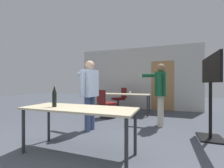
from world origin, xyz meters
TOP-DOWN VIEW (x-y plane):
  - back_wall at (0.03, 5.13)m, footprint 5.27×0.12m
  - conference_table_near at (-0.06, 0.54)m, footprint 1.82×0.67m
  - conference_table_far at (-0.25, 3.85)m, footprint 1.94×0.69m
  - tv_screen at (2.09, 2.00)m, footprint 0.44×1.28m
  - person_near_casual at (-0.48, 1.66)m, footprint 0.75×0.70m
  - person_center_tall at (1.10, 2.64)m, footprint 0.76×0.71m
  - office_chair_mid_tucked at (-0.58, 4.51)m, footprint 0.69×0.68m
  - office_chair_near_pushed at (-0.59, 3.00)m, footprint 0.67×0.68m
  - beer_bottle at (-0.46, 0.46)m, footprint 0.07×0.07m
  - drink_cup at (-0.02, 3.94)m, footprint 0.07×0.07m

SIDE VIEW (x-z plane):
  - office_chair_near_pushed at x=-0.59m, z-range -0.03..0.88m
  - office_chair_mid_tucked at x=-0.58m, z-range -0.03..0.90m
  - conference_table_near at x=-0.06m, z-range 0.29..1.03m
  - conference_table_far at x=-0.25m, z-range 0.30..1.03m
  - drink_cup at x=-0.02m, z-range 0.73..0.83m
  - beer_bottle at x=-0.46m, z-range 0.72..1.08m
  - person_center_tall at x=1.10m, z-range 0.16..1.79m
  - person_near_casual at x=-0.48m, z-range 0.17..1.83m
  - tv_screen at x=2.09m, z-range 0.25..1.92m
  - back_wall at x=0.03m, z-range -0.01..2.68m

